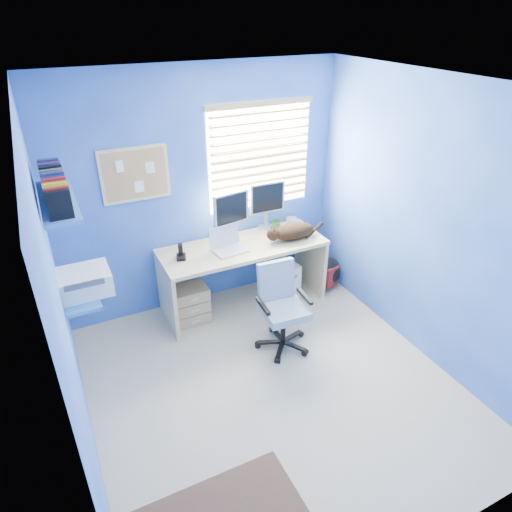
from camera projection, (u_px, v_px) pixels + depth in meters
name	position (u px, v px, depth m)	size (l,w,h in m)	color
floor	(273.00, 386.00, 4.01)	(3.00, 3.20, 0.00)	#B0A58D
ceiling	(280.00, 87.00, 2.79)	(3.00, 3.20, 0.00)	white
wall_back	(202.00, 193.00, 4.66)	(3.00, 0.01, 2.50)	#224CAB
wall_front	(437.00, 416.00, 2.14)	(3.00, 0.01, 2.50)	#224CAB
wall_left	(63.00, 316.00, 2.82)	(0.01, 3.20, 2.50)	#224CAB
wall_right	(428.00, 226.00, 3.97)	(0.01, 3.20, 2.50)	#224CAB
desk	(243.00, 276.00, 4.93)	(1.74, 0.65, 0.74)	tan
laptop	(230.00, 241.00, 4.58)	(0.33, 0.26, 0.22)	silver
monitor_left	(231.00, 217.00, 4.72)	(0.40, 0.12, 0.54)	silver
monitor_right	(266.00, 206.00, 4.98)	(0.40, 0.12, 0.54)	silver
phone	(181.00, 251.00, 4.46)	(0.09, 0.11, 0.17)	black
mug	(276.00, 225.00, 5.06)	(0.10, 0.09, 0.10)	#275A26
cd_spindle	(292.00, 221.00, 5.19)	(0.13, 0.13, 0.07)	silver
cat	(294.00, 231.00, 4.84)	(0.47, 0.25, 0.17)	black
tower_pc	(282.00, 278.00, 5.15)	(0.19, 0.44, 0.45)	beige
drawer_boxes	(191.00, 303.00, 4.76)	(0.35, 0.28, 0.41)	tan
yellow_book	(279.00, 298.00, 4.99)	(0.03, 0.17, 0.24)	yellow
backpack	(327.00, 273.00, 5.31)	(0.33, 0.25, 0.39)	black
office_chair	(281.00, 317.00, 4.36)	(0.52, 0.52, 0.85)	black
window_blinds	(260.00, 157.00, 4.73)	(1.15, 0.05, 1.10)	white
corkboard	(135.00, 174.00, 4.24)	(0.64, 0.02, 0.52)	tan
wall_shelves	(68.00, 236.00, 3.38)	(0.42, 0.90, 1.05)	#3E74BE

